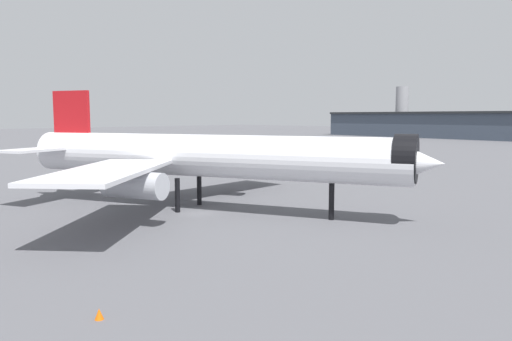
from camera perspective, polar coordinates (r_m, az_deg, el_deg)
name	(u,v)px	position (r m, az deg, el deg)	size (l,w,h in m)	color
ground	(197,213)	(63.36, -6.72, -4.87)	(900.00, 900.00, 0.00)	#56565B
airliner_near_gate	(203,157)	(64.91, -6.06, 1.59)	(56.14, 50.24, 15.77)	white
service_truck_front	(322,172)	(96.17, 7.56, -0.13)	(3.69, 5.90, 3.00)	black
traffic_cone_near_nose	(99,314)	(32.56, -17.45, -15.34)	(0.55, 0.55, 0.68)	#F2600C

